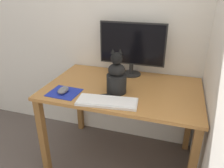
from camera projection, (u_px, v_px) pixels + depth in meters
ground_plane at (121, 159)px, 1.98m from camera, size 12.00×12.00×0.00m
wall_back at (137, 11)px, 1.81m from camera, size 7.00×0.04×2.50m
desk at (123, 99)px, 1.73m from camera, size 1.18×0.74×0.73m
monitor at (132, 47)px, 1.82m from camera, size 0.55×0.17×0.45m
keyboard at (107, 101)px, 1.45m from camera, size 0.42×0.20×0.02m
mousepad_left at (64, 93)px, 1.59m from camera, size 0.23×0.20×0.00m
computer_mouse_left at (63, 90)px, 1.58m from camera, size 0.07×0.11×0.04m
cat at (116, 77)px, 1.55m from camera, size 0.19×0.22×0.33m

